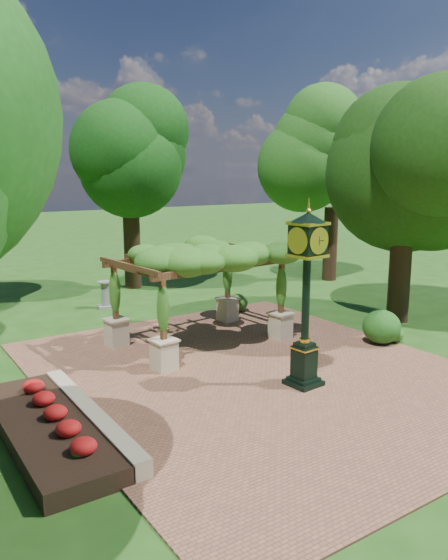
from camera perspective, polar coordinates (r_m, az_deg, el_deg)
ground at (r=13.55m, az=5.98°, el=-10.92°), size 120.00×120.00×0.00m
brick_plaza at (r=14.27m, az=3.39°, el=-9.62°), size 10.00×12.00×0.04m
border_wall at (r=11.76m, az=-13.77°, el=-13.73°), size 0.35×5.00×0.40m
flower_bed at (r=11.54m, az=-18.10°, el=-14.61°), size 1.50×5.00×0.36m
pedestal_clock at (r=12.85m, az=8.62°, el=-0.34°), size 0.91×0.91×4.25m
pergola at (r=16.05m, az=-2.56°, el=2.18°), size 5.23×3.57×3.11m
sundial at (r=21.11m, az=-12.31°, el=-1.67°), size 0.68×0.68×1.04m
shrub_front at (r=17.28m, az=17.39°, el=-5.43°), size 0.65×0.65×0.49m
shrub_mid at (r=17.00m, az=16.14°, el=-4.72°), size 1.18×1.18×1.01m
shrub_back at (r=20.05m, az=1.49°, el=-2.37°), size 0.88×0.88×0.65m
tree_north at (r=24.16m, az=-9.88°, el=12.36°), size 4.12×4.12×8.20m
tree_east_far at (r=26.07m, az=11.42°, el=13.30°), size 4.50×4.50×8.88m
tree_east_near at (r=19.30m, az=18.72°, el=13.99°), size 5.25×5.25×9.02m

